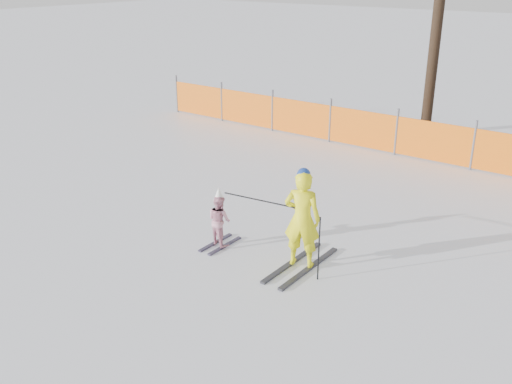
% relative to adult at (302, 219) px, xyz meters
% --- Properties ---
extents(ground, '(120.00, 120.00, 0.00)m').
position_rel_adult_xyz_m(ground, '(-1.11, -0.27, -0.86)').
color(ground, white).
rests_on(ground, ground).
extents(adult, '(0.70, 1.72, 1.74)m').
position_rel_adult_xyz_m(adult, '(0.00, 0.00, 0.00)').
color(adult, black).
rests_on(adult, ground).
extents(child, '(0.52, 0.86, 1.11)m').
position_rel_adult_xyz_m(child, '(-1.59, -0.22, -0.36)').
color(child, black).
rests_on(child, ground).
extents(ski_poles, '(1.93, 0.21, 1.09)m').
position_rel_adult_xyz_m(ski_poles, '(-0.24, -0.15, -0.04)').
color(ski_poles, black).
rests_on(ski_poles, ground).
extents(safety_fence, '(14.31, 0.06, 1.25)m').
position_rel_adult_xyz_m(safety_fence, '(-2.17, 6.61, -0.31)').
color(safety_fence, '#595960').
rests_on(safety_fence, ground).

